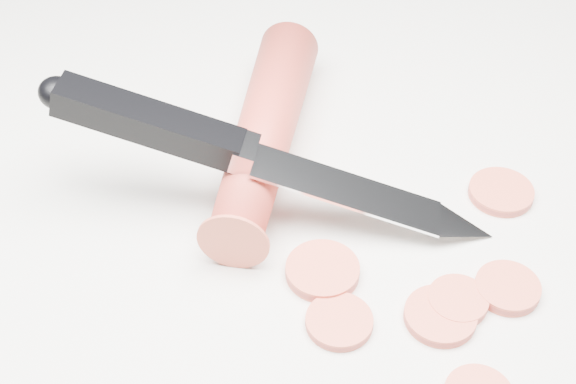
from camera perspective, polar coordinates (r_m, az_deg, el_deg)
ground at (r=0.47m, az=5.93°, el=-3.45°), size 2.40×2.40×0.00m
carrot at (r=0.51m, az=-1.63°, el=4.33°), size 0.16×0.16×0.04m
carrot_slice_0 at (r=0.43m, az=3.66°, el=-9.17°), size 0.04×0.04×0.01m
carrot_slice_1 at (r=0.44m, az=10.78°, el=-8.64°), size 0.04×0.04×0.01m
carrot_slice_2 at (r=0.44m, az=11.98°, el=-7.56°), size 0.03×0.03×0.01m
carrot_slice_3 at (r=0.46m, az=15.34°, el=-6.60°), size 0.04×0.04×0.01m
carrot_slice_4 at (r=0.51m, az=14.91°, el=0.01°), size 0.04×0.04×0.01m
carrot_slice_5 at (r=0.45m, az=2.47°, el=-5.61°), size 0.04×0.04×0.01m
kitchen_knife at (r=0.46m, az=-1.25°, el=2.53°), size 0.20×0.21×0.08m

